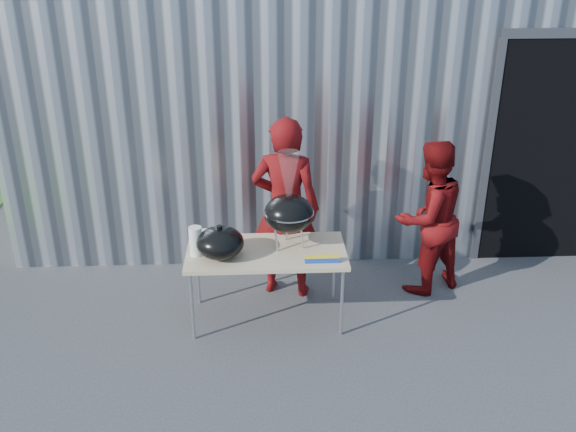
{
  "coord_description": "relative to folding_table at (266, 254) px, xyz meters",
  "views": [
    {
      "loc": [
        -0.42,
        -4.81,
        3.55
      ],
      "look_at": [
        -0.16,
        0.66,
        1.05
      ],
      "focal_mm": 40.0,
      "sensor_mm": 36.0,
      "label": 1
    }
  ],
  "objects": [
    {
      "name": "ground",
      "position": [
        0.37,
        -0.55,
        -0.71
      ],
      "size": [
        80.0,
        80.0,
        0.0
      ],
      "primitive_type": "plane",
      "color": "#37373A"
    },
    {
      "name": "building",
      "position": [
        1.28,
        4.04,
        0.83
      ],
      "size": [
        8.2,
        6.2,
        3.1
      ],
      "color": "silver",
      "rests_on": "ground"
    },
    {
      "name": "folding_table",
      "position": [
        0.0,
        0.0,
        0.0
      ],
      "size": [
        1.5,
        0.75,
        0.75
      ],
      "color": "tan",
      "rests_on": "ground"
    },
    {
      "name": "kettle_grill",
      "position": [
        0.22,
        0.08,
        0.45
      ],
      "size": [
        0.47,
        0.47,
        0.95
      ],
      "color": "black",
      "rests_on": "folding_table"
    },
    {
      "name": "grill_lid",
      "position": [
        -0.42,
        -0.1,
        0.18
      ],
      "size": [
        0.44,
        0.44,
        0.32
      ],
      "color": "black",
      "rests_on": "folding_table"
    },
    {
      "name": "paper_towels",
      "position": [
        -0.65,
        -0.05,
        0.18
      ],
      "size": [
        0.12,
        0.12,
        0.28
      ],
      "primitive_type": "cylinder",
      "color": "white",
      "rests_on": "folding_table"
    },
    {
      "name": "white_tub",
      "position": [
        -0.55,
        0.23,
        0.09
      ],
      "size": [
        0.2,
        0.15,
        0.1
      ],
      "primitive_type": "cube",
      "color": "white",
      "rests_on": "folding_table"
    },
    {
      "name": "foil_box",
      "position": [
        0.51,
        -0.25,
        0.07
      ],
      "size": [
        0.32,
        0.06,
        0.06
      ],
      "color": "#183BA0",
      "rests_on": "folding_table"
    },
    {
      "name": "person_cook",
      "position": [
        0.21,
        0.52,
        0.24
      ],
      "size": [
        0.78,
        0.6,
        1.9
      ],
      "primitive_type": "imported",
      "rotation": [
        0.0,
        0.0,
        2.91
      ],
      "color": "#5C090B",
      "rests_on": "ground"
    },
    {
      "name": "person_bystander",
      "position": [
        1.67,
        0.51,
        0.11
      ],
      "size": [
        0.98,
        0.9,
        1.64
      ],
      "primitive_type": "imported",
      "rotation": [
        0.0,
        0.0,
        3.58
      ],
      "color": "#5C090B",
      "rests_on": "ground"
    }
  ]
}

